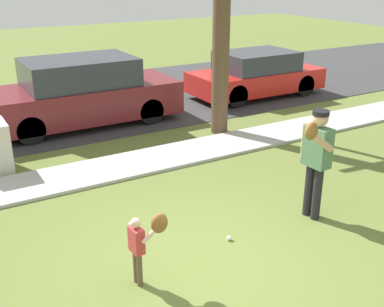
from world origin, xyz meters
TOP-DOWN VIEW (x-y plane):
  - ground_plane at (0.00, 3.50)m, footprint 48.00×48.00m
  - sidewalk_strip at (0.00, 3.60)m, footprint 36.00×1.20m
  - road_surface at (0.00, 8.60)m, footprint 36.00×6.80m
  - person_adult at (2.11, 0.25)m, footprint 0.69×0.67m
  - person_child at (-0.84, 0.03)m, footprint 0.44×0.36m
  - baseball at (0.62, 0.33)m, footprint 0.07×0.07m
  - street_tree_near at (3.17, 4.45)m, footprint 1.85×1.89m
  - parked_suv_maroon at (0.56, 6.66)m, footprint 4.70×1.90m
  - parked_hatchback_red at (5.95, 6.71)m, footprint 4.00×1.75m

SIDE VIEW (x-z plane):
  - ground_plane at x=0.00m, z-range 0.00..0.00m
  - road_surface at x=0.00m, z-range 0.00..0.02m
  - sidewalk_strip at x=0.00m, z-range 0.00..0.06m
  - baseball at x=0.62m, z-range 0.00..0.07m
  - person_child at x=-0.84m, z-range 0.15..1.13m
  - parked_hatchback_red at x=5.95m, z-range 0.00..1.32m
  - parked_suv_maroon at x=0.56m, z-range -0.02..1.60m
  - person_adult at x=2.11m, z-range 0.22..1.96m
  - street_tree_near at x=3.17m, z-range 0.17..5.75m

